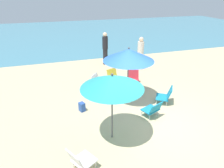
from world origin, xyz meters
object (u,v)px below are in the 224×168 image
beach_chair_b (166,95)px  beach_chair_d (153,109)px  person_b (140,53)px  umbrella_teal (112,82)px  beach_chair_c (99,82)px  umbrella_blue (129,55)px  beach_chair_e (133,78)px  beach_bag (82,107)px  person_a (105,48)px  beach_chair_a (80,160)px  beach_chair_f (114,77)px

beach_chair_b → beach_chair_d: 1.07m
beach_chair_b → person_b: bearing=-65.5°
umbrella_teal → beach_chair_c: 3.27m
umbrella_blue → beach_chair_b: 1.96m
umbrella_teal → beach_chair_e: bearing=58.1°
person_b → beach_bag: (-3.44, -3.02, -0.68)m
person_a → beach_bag: 4.77m
person_b → beach_bag: size_ratio=5.31×
umbrella_blue → beach_bag: bearing=-171.1°
umbrella_blue → beach_bag: size_ratio=6.41×
beach_chair_e → person_a: bearing=-156.4°
beach_chair_a → beach_chair_e: size_ratio=1.00×
beach_chair_e → beach_chair_f: beach_chair_f is taller
umbrella_blue → beach_chair_c: bearing=125.3°
beach_chair_e → beach_bag: size_ratio=2.23×
beach_bag → beach_chair_e: bearing=30.3°
beach_chair_f → beach_chair_a: bearing=-48.3°
beach_chair_a → person_a: (2.40, 6.74, 0.54)m
beach_chair_b → person_a: bearing=-45.3°
beach_chair_e → umbrella_teal: bearing=-17.5°
umbrella_blue → person_a: umbrella_blue is taller
umbrella_teal → beach_chair_a: size_ratio=2.77×
beach_chair_d → beach_chair_e: (0.35, 2.43, -0.01)m
beach_chair_a → beach_chair_c: 4.08m
beach_chair_c → person_a: size_ratio=0.45×
umbrella_teal → beach_bag: size_ratio=6.17×
umbrella_teal → person_a: 6.06m
person_a → person_b: 1.94m
beach_chair_c → person_a: 3.12m
beach_chair_f → person_a: bearing=151.0°
beach_chair_d → person_a: bearing=-21.6°
beach_chair_b → umbrella_blue: bearing=6.1°
umbrella_blue → beach_chair_a: size_ratio=2.88×
beach_chair_b → person_a: 4.77m
beach_chair_b → person_a: person_a is taller
person_b → beach_bag: bearing=-38.7°
beach_chair_b → beach_chair_c: (-2.02, 1.76, 0.02)m
person_a → beach_chair_e: bearing=-170.6°
beach_chair_c → beach_chair_f: beach_chair_f is taller
umbrella_teal → beach_chair_d: size_ratio=2.91×
umbrella_blue → beach_chair_e: umbrella_blue is taller
beach_chair_d → person_b: size_ratio=0.40×
umbrella_teal → umbrella_blue: bearing=58.2°
beach_chair_c → beach_bag: (-0.91, -1.40, -0.18)m
person_b → beach_chair_b: bearing=1.6°
umbrella_blue → umbrella_teal: 2.15m
beach_chair_c → umbrella_blue: bearing=-17.4°
beach_chair_f → beach_bag: (-1.63, -1.61, -0.20)m
beach_chair_d → person_a: person_a is taller
beach_chair_d → beach_chair_c: bearing=3.2°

